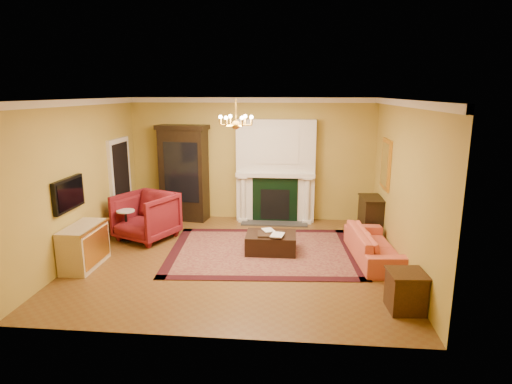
# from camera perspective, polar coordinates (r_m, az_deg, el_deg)

# --- Properties ---
(floor) EXTENTS (6.00, 5.50, 0.02)m
(floor) POSITION_cam_1_polar(r_m,az_deg,el_deg) (8.36, -2.50, -8.87)
(floor) COLOR brown
(floor) RESTS_ON ground
(ceiling) EXTENTS (6.00, 5.50, 0.02)m
(ceiling) POSITION_cam_1_polar(r_m,az_deg,el_deg) (7.75, -2.72, 12.31)
(ceiling) COLOR white
(ceiling) RESTS_ON wall_back
(wall_back) EXTENTS (6.00, 0.02, 3.00)m
(wall_back) POSITION_cam_1_polar(r_m,az_deg,el_deg) (10.61, -0.56, 4.37)
(wall_back) COLOR gold
(wall_back) RESTS_ON floor
(wall_front) EXTENTS (6.00, 0.02, 3.00)m
(wall_front) POSITION_cam_1_polar(r_m,az_deg,el_deg) (5.29, -6.72, -4.83)
(wall_front) COLOR gold
(wall_front) RESTS_ON floor
(wall_left) EXTENTS (0.02, 5.50, 3.00)m
(wall_left) POSITION_cam_1_polar(r_m,az_deg,el_deg) (8.84, -22.31, 1.59)
(wall_left) COLOR gold
(wall_left) RESTS_ON floor
(wall_right) EXTENTS (0.02, 5.50, 3.00)m
(wall_right) POSITION_cam_1_polar(r_m,az_deg,el_deg) (8.08, 19.06, 0.84)
(wall_right) COLOR gold
(wall_right) RESTS_ON floor
(fireplace) EXTENTS (1.90, 0.70, 2.50)m
(fireplace) POSITION_cam_1_polar(r_m,az_deg,el_deg) (10.44, 2.62, 2.51)
(fireplace) COLOR silver
(fireplace) RESTS_ON wall_back
(crown_molding) EXTENTS (6.00, 5.50, 0.12)m
(crown_molding) POSITION_cam_1_polar(r_m,az_deg,el_deg) (8.70, -1.82, 11.95)
(crown_molding) COLOR silver
(crown_molding) RESTS_ON ceiling
(doorway) EXTENTS (0.08, 1.05, 2.10)m
(doorway) POSITION_cam_1_polar(r_m,az_deg,el_deg) (10.41, -17.57, 1.04)
(doorway) COLOR silver
(doorway) RESTS_ON wall_left
(tv_panel) EXTENTS (0.09, 0.95, 0.58)m
(tv_panel) POSITION_cam_1_polar(r_m,az_deg,el_deg) (8.33, -23.71, -0.26)
(tv_panel) COLOR black
(tv_panel) RESTS_ON wall_left
(gilt_mirror) EXTENTS (0.06, 0.76, 1.05)m
(gilt_mirror) POSITION_cam_1_polar(r_m,az_deg,el_deg) (9.38, 16.92, 3.56)
(gilt_mirror) COLOR gold
(gilt_mirror) RESTS_ON wall_right
(chandelier) EXTENTS (0.63, 0.55, 0.53)m
(chandelier) POSITION_cam_1_polar(r_m,az_deg,el_deg) (7.76, -2.69, 9.34)
(chandelier) COLOR gold
(chandelier) RESTS_ON ceiling
(oriental_rug) EXTENTS (3.90, 3.04, 0.01)m
(oriental_rug) POSITION_cam_1_polar(r_m,az_deg,el_deg) (8.67, 0.92, -7.90)
(oriental_rug) COLOR #460F1A
(oriental_rug) RESTS_ON floor
(china_cabinet) EXTENTS (1.18, 0.66, 2.25)m
(china_cabinet) POSITION_cam_1_polar(r_m,az_deg,el_deg) (10.71, -9.57, 2.24)
(china_cabinet) COLOR black
(china_cabinet) RESTS_ON floor
(wingback_armchair) EXTENTS (1.41, 1.38, 1.12)m
(wingback_armchair) POSITION_cam_1_polar(r_m,az_deg,el_deg) (9.52, -14.47, -2.88)
(wingback_armchair) COLOR maroon
(wingback_armchair) RESTS_ON floor
(pedestal_table) EXTENTS (0.38, 0.38, 0.67)m
(pedestal_table) POSITION_cam_1_polar(r_m,az_deg,el_deg) (9.58, -16.90, -3.99)
(pedestal_table) COLOR black
(pedestal_table) RESTS_ON floor
(commode) EXTENTS (0.50, 1.04, 0.78)m
(commode) POSITION_cam_1_polar(r_m,az_deg,el_deg) (8.45, -21.96, -6.72)
(commode) COLOR beige
(commode) RESTS_ON floor
(coral_sofa) EXTENTS (0.75, 2.01, 0.77)m
(coral_sofa) POSITION_cam_1_polar(r_m,az_deg,el_deg) (8.46, 15.56, -6.23)
(coral_sofa) COLOR #CA4540
(coral_sofa) RESTS_ON floor
(end_table) EXTENTS (0.53, 0.53, 0.57)m
(end_table) POSITION_cam_1_polar(r_m,az_deg,el_deg) (6.76, 19.33, -12.49)
(end_table) COLOR #3D2110
(end_table) RESTS_ON floor
(console_table) EXTENTS (0.48, 0.78, 0.83)m
(console_table) POSITION_cam_1_polar(r_m,az_deg,el_deg) (9.88, 15.07, -3.21)
(console_table) COLOR black
(console_table) RESTS_ON floor
(leather_ottoman) EXTENTS (0.99, 0.73, 0.37)m
(leather_ottoman) POSITION_cam_1_polar(r_m,az_deg,el_deg) (8.59, 2.01, -6.75)
(leather_ottoman) COLOR black
(leather_ottoman) RESTS_ON oriental_rug
(ottoman_tray) EXTENTS (0.53, 0.43, 0.03)m
(ottoman_tray) POSITION_cam_1_polar(r_m,az_deg,el_deg) (8.46, 1.92, -5.63)
(ottoman_tray) COLOR black
(ottoman_tray) RESTS_ON leather_ottoman
(book_a) EXTENTS (0.20, 0.11, 0.28)m
(book_a) POSITION_cam_1_polar(r_m,az_deg,el_deg) (8.51, 1.01, -4.40)
(book_a) COLOR gray
(book_a) RESTS_ON ottoman_tray
(book_b) EXTENTS (0.24, 0.07, 0.33)m
(book_b) POSITION_cam_1_polar(r_m,az_deg,el_deg) (8.30, 2.08, -4.69)
(book_b) COLOR gray
(book_b) RESTS_ON ottoman_tray
(topiary_left) EXTENTS (0.15, 0.15, 0.41)m
(topiary_left) POSITION_cam_1_polar(r_m,az_deg,el_deg) (10.42, -1.73, 3.95)
(topiary_left) COLOR gray
(topiary_left) RESTS_ON fireplace
(topiary_right) EXTENTS (0.17, 0.17, 0.45)m
(topiary_right) POSITION_cam_1_polar(r_m,az_deg,el_deg) (10.34, 6.24, 3.93)
(topiary_right) COLOR gray
(topiary_right) RESTS_ON fireplace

